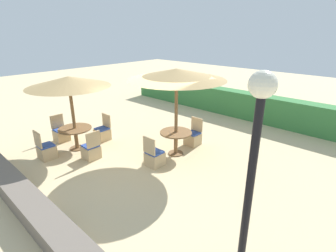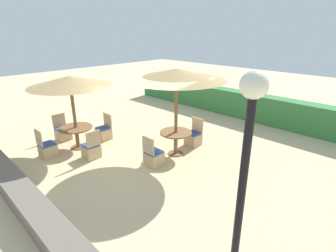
{
  "view_description": "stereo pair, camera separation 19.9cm",
  "coord_description": "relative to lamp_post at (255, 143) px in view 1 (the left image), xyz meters",
  "views": [
    {
      "loc": [
        5.28,
        -5.08,
        3.79
      ],
      "look_at": [
        0.0,
        0.6,
        0.9
      ],
      "focal_mm": 28.0,
      "sensor_mm": 36.0,
      "label": 1
    },
    {
      "loc": [
        5.43,
        -4.94,
        3.79
      ],
      "look_at": [
        0.0,
        0.6,
        0.9
      ],
      "focal_mm": 28.0,
      "sensor_mm": 36.0,
      "label": 2
    }
  ],
  "objects": [
    {
      "name": "stone_border",
      "position": [
        -3.95,
        -1.74,
        -2.15
      ],
      "size": [
        10.0,
        0.56,
        0.41
      ],
      "primitive_type": "cube",
      "color": "#6B6056",
      "rests_on": "ground_plane"
    },
    {
      "name": "patio_chair_center_south",
      "position": [
        -3.63,
        1.59,
        -2.09
      ],
      "size": [
        0.46,
        0.46,
        0.93
      ],
      "color": "tan",
      "rests_on": "ground_plane"
    },
    {
      "name": "patio_chair_front_left_south",
      "position": [
        -6.4,
        -0.37,
        -2.09
      ],
      "size": [
        0.46,
        0.46,
        0.93
      ],
      "color": "tan",
      "rests_on": "ground_plane"
    },
    {
      "name": "round_table_center",
      "position": [
        -3.68,
        2.59,
        -1.77
      ],
      "size": [
        1.01,
        1.01,
        0.76
      ],
      "color": "brown",
      "rests_on": "ground_plane"
    },
    {
      "name": "patio_chair_front_left_east",
      "position": [
        -5.37,
        0.58,
        -2.09
      ],
      "size": [
        0.46,
        0.46,
        0.93
      ],
      "rotation": [
        0.0,
        0.0,
        1.57
      ],
      "color": "tan",
      "rests_on": "ground_plane"
    },
    {
      "name": "hedge_row",
      "position": [
        -3.95,
        7.48,
        -1.78
      ],
      "size": [
        13.0,
        0.7,
        1.15
      ],
      "primitive_type": "cube",
      "color": "#387A3D",
      "rests_on": "ground_plane"
    },
    {
      "name": "patio_chair_front_left_west",
      "position": [
        -7.38,
        0.6,
        -2.09
      ],
      "size": [
        0.46,
        0.46,
        0.93
      ],
      "rotation": [
        0.0,
        0.0,
        -1.57
      ],
      "color": "tan",
      "rests_on": "ground_plane"
    },
    {
      "name": "parasol_front_left",
      "position": [
        -6.36,
        0.63,
        -0.1
      ],
      "size": [
        2.55,
        2.55,
        2.43
      ],
      "color": "brown",
      "rests_on": "ground_plane"
    },
    {
      "name": "patio_chair_center_north",
      "position": [
        -3.72,
        3.55,
        -2.09
      ],
      "size": [
        0.46,
        0.46,
        0.93
      ],
      "rotation": [
        0.0,
        0.0,
        3.14
      ],
      "color": "tan",
      "rests_on": "ground_plane"
    },
    {
      "name": "round_table_front_left",
      "position": [
        -6.36,
        0.63,
        -1.77
      ],
      "size": [
        1.06,
        1.06,
        0.73
      ],
      "color": "brown",
      "rests_on": "ground_plane"
    },
    {
      "name": "patio_chair_front_left_north",
      "position": [
        -6.37,
        1.66,
        -2.09
      ],
      "size": [
        0.46,
        0.46,
        0.93
      ],
      "rotation": [
        0.0,
        0.0,
        3.14
      ],
      "color": "tan",
      "rests_on": "ground_plane"
    },
    {
      "name": "ground_plane",
      "position": [
        -3.95,
        1.93,
        -2.35
      ],
      "size": [
        40.0,
        40.0,
        0.0
      ],
      "primitive_type": "plane",
      "color": "#D1BA8C"
    },
    {
      "name": "parasol_center",
      "position": [
        -3.68,
        2.59,
        0.19
      ],
      "size": [
        2.91,
        2.91,
        2.72
      ],
      "color": "brown",
      "rests_on": "ground_plane"
    },
    {
      "name": "lamp_post",
      "position": [
        0.0,
        0.0,
        0.0
      ],
      "size": [
        0.36,
        0.36,
        3.32
      ],
      "color": "black",
      "rests_on": "ground_plane"
    }
  ]
}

